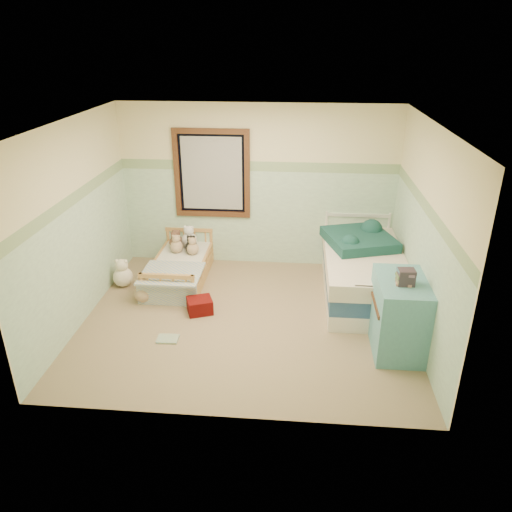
# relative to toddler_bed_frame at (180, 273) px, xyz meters

# --- Properties ---
(floor) EXTENTS (4.20, 3.60, 0.02)m
(floor) POSITION_rel_toddler_bed_frame_xyz_m (1.11, -1.05, -0.11)
(floor) COLOR #7D6B51
(floor) RESTS_ON ground
(ceiling) EXTENTS (4.20, 3.60, 0.02)m
(ceiling) POSITION_rel_toddler_bed_frame_xyz_m (1.11, -1.05, 2.41)
(ceiling) COLOR silver
(ceiling) RESTS_ON wall_back
(wall_back) EXTENTS (4.20, 0.04, 2.50)m
(wall_back) POSITION_rel_toddler_bed_frame_xyz_m (1.11, 0.75, 1.15)
(wall_back) COLOR beige
(wall_back) RESTS_ON floor
(wall_front) EXTENTS (4.20, 0.04, 2.50)m
(wall_front) POSITION_rel_toddler_bed_frame_xyz_m (1.11, -2.85, 1.15)
(wall_front) COLOR beige
(wall_front) RESTS_ON floor
(wall_left) EXTENTS (0.04, 3.60, 2.50)m
(wall_left) POSITION_rel_toddler_bed_frame_xyz_m (-0.99, -1.05, 1.15)
(wall_left) COLOR beige
(wall_left) RESTS_ON floor
(wall_right) EXTENTS (0.04, 3.60, 2.50)m
(wall_right) POSITION_rel_toddler_bed_frame_xyz_m (3.21, -1.05, 1.15)
(wall_right) COLOR beige
(wall_right) RESTS_ON floor
(wainscot_mint) EXTENTS (4.20, 0.01, 1.50)m
(wainscot_mint) POSITION_rel_toddler_bed_frame_xyz_m (1.11, 0.74, 0.65)
(wainscot_mint) COLOR #93B29C
(wainscot_mint) RESTS_ON floor
(border_strip) EXTENTS (4.20, 0.01, 0.15)m
(border_strip) POSITION_rel_toddler_bed_frame_xyz_m (1.11, 0.74, 1.48)
(border_strip) COLOR #467F4F
(border_strip) RESTS_ON wall_back
(window_frame) EXTENTS (1.16, 0.06, 1.36)m
(window_frame) POSITION_rel_toddler_bed_frame_xyz_m (0.41, 0.71, 1.35)
(window_frame) COLOR #3A190C
(window_frame) RESTS_ON wall_back
(window_blinds) EXTENTS (0.92, 0.01, 1.12)m
(window_blinds) POSITION_rel_toddler_bed_frame_xyz_m (0.41, 0.72, 1.35)
(window_blinds) COLOR #B0B0AF
(window_blinds) RESTS_ON window_frame
(toddler_bed_frame) EXTENTS (0.77, 1.54, 0.20)m
(toddler_bed_frame) POSITION_rel_toddler_bed_frame_xyz_m (0.00, 0.00, 0.00)
(toddler_bed_frame) COLOR #A26C36
(toddler_bed_frame) RESTS_ON floor
(toddler_mattress) EXTENTS (0.70, 1.47, 0.12)m
(toddler_mattress) POSITION_rel_toddler_bed_frame_xyz_m (0.00, 0.00, 0.16)
(toddler_mattress) COLOR white
(toddler_mattress) RESTS_ON toddler_bed_frame
(patchwork_quilt) EXTENTS (0.83, 0.77, 0.03)m
(patchwork_quilt) POSITION_rel_toddler_bed_frame_xyz_m (0.00, -0.48, 0.23)
(patchwork_quilt) COLOR #648ACE
(patchwork_quilt) RESTS_ON toddler_mattress
(plush_bed_brown) EXTENTS (0.19, 0.19, 0.19)m
(plush_bed_brown) POSITION_rel_toddler_bed_frame_xyz_m (-0.15, 0.50, 0.32)
(plush_bed_brown) COLOR brown
(plush_bed_brown) RESTS_ON toddler_mattress
(plush_bed_white) EXTENTS (0.24, 0.24, 0.24)m
(plush_bed_white) POSITION_rel_toddler_bed_frame_xyz_m (0.05, 0.50, 0.34)
(plush_bed_white) COLOR silver
(plush_bed_white) RESTS_ON toddler_mattress
(plush_bed_tan) EXTENTS (0.20, 0.20, 0.20)m
(plush_bed_tan) POSITION_rel_toddler_bed_frame_xyz_m (-0.10, 0.28, 0.32)
(plush_bed_tan) COLOR tan
(plush_bed_tan) RESTS_ON toddler_mattress
(plush_bed_dark) EXTENTS (0.20, 0.20, 0.20)m
(plush_bed_dark) POSITION_rel_toddler_bed_frame_xyz_m (0.13, 0.28, 0.32)
(plush_bed_dark) COLOR black
(plush_bed_dark) RESTS_ON toddler_mattress
(plush_floor_cream) EXTENTS (0.29, 0.29, 0.29)m
(plush_floor_cream) POSITION_rel_toddler_bed_frame_xyz_m (-0.79, -0.28, 0.04)
(plush_floor_cream) COLOR #F1E7C8
(plush_floor_cream) RESTS_ON floor
(plush_floor_tan) EXTENTS (0.25, 0.25, 0.25)m
(plush_floor_tan) POSITION_rel_toddler_bed_frame_xyz_m (-0.35, -0.72, 0.03)
(plush_floor_tan) COLOR tan
(plush_floor_tan) RESTS_ON floor
(twin_bed_frame) EXTENTS (1.02, 2.03, 0.22)m
(twin_bed_frame) POSITION_rel_toddler_bed_frame_xyz_m (2.66, -0.26, 0.01)
(twin_bed_frame) COLOR white
(twin_bed_frame) RESTS_ON floor
(twin_boxspring) EXTENTS (1.02, 2.03, 0.22)m
(twin_boxspring) POSITION_rel_toddler_bed_frame_xyz_m (2.66, -0.26, 0.23)
(twin_boxspring) COLOR navy
(twin_boxspring) RESTS_ON twin_bed_frame
(twin_mattress) EXTENTS (1.06, 2.07, 0.22)m
(twin_mattress) POSITION_rel_toddler_bed_frame_xyz_m (2.66, -0.26, 0.45)
(twin_mattress) COLOR white
(twin_mattress) RESTS_ON twin_boxspring
(teal_blanket) EXTENTS (1.10, 1.13, 0.14)m
(teal_blanket) POSITION_rel_toddler_bed_frame_xyz_m (2.61, 0.04, 0.63)
(teal_blanket) COLOR #163E3F
(teal_blanket) RESTS_ON twin_mattress
(dresser) EXTENTS (0.55, 0.88, 0.88)m
(dresser) POSITION_rel_toddler_bed_frame_xyz_m (2.92, -1.52, 0.34)
(dresser) COLOR teal
(dresser) RESTS_ON floor
(book_stack) EXTENTS (0.19, 0.15, 0.18)m
(book_stack) POSITION_rel_toddler_bed_frame_xyz_m (2.92, -1.61, 0.88)
(book_stack) COLOR #4B2E26
(book_stack) RESTS_ON dresser
(red_pillow) EXTENTS (0.40, 0.37, 0.20)m
(red_pillow) POSITION_rel_toddler_bed_frame_xyz_m (0.48, -0.93, 0.00)
(red_pillow) COLOR maroon
(red_pillow) RESTS_ON floor
(floor_book) EXTENTS (0.26, 0.20, 0.02)m
(floor_book) POSITION_rel_toddler_bed_frame_xyz_m (0.21, -1.60, -0.09)
(floor_book) COLOR gold
(floor_book) RESTS_ON floor
(extra_plush_0) EXTENTS (0.19, 0.19, 0.19)m
(extra_plush_0) POSITION_rel_toddler_bed_frame_xyz_m (0.16, 0.23, 0.31)
(extra_plush_0) COLOR tan
(extra_plush_0) RESTS_ON toddler_mattress
(extra_plush_1) EXTENTS (0.18, 0.18, 0.18)m
(extra_plush_1) POSITION_rel_toddler_bed_frame_xyz_m (-0.17, 0.45, 0.31)
(extra_plush_1) COLOR brown
(extra_plush_1) RESTS_ON toddler_mattress
(extra_plush_2) EXTENTS (0.15, 0.15, 0.15)m
(extra_plush_2) POSITION_rel_toddler_bed_frame_xyz_m (0.04, 0.54, 0.30)
(extra_plush_2) COLOR black
(extra_plush_2) RESTS_ON toddler_mattress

